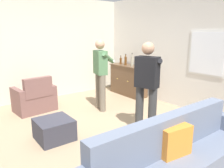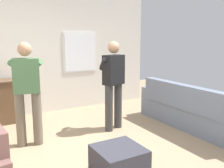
{
  "view_description": "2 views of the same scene",
  "coord_description": "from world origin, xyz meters",
  "px_view_note": "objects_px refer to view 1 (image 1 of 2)",
  "views": [
    {
      "loc": [
        3.34,
        -1.94,
        1.83
      ],
      "look_at": [
        0.32,
        0.33,
        0.94
      ],
      "focal_mm": 35.0,
      "sensor_mm": 36.0,
      "label": 1
    },
    {
      "loc": [
        -1.66,
        -3.14,
        1.74
      ],
      "look_at": [
        0.26,
        0.17,
        1.03
      ],
      "focal_mm": 40.0,
      "sensor_mm": 36.0,
      "label": 2
    }
  ],
  "objects_px": {
    "armchair": "(35,99)",
    "sideboard_cabinet": "(128,80)",
    "ottoman": "(54,129)",
    "person_standing_left": "(101,72)",
    "bottle_liquor_amber": "(126,61)",
    "person_standing_right": "(147,84)",
    "couch": "(176,163)",
    "bottle_spirits_clear": "(132,61)",
    "bottle_wine_green": "(121,61)"
  },
  "relations": [
    {
      "from": "armchair",
      "to": "bottle_liquor_amber",
      "type": "distance_m",
      "value": 2.79
    },
    {
      "from": "bottle_wine_green",
      "to": "bottle_spirits_clear",
      "type": "relative_size",
      "value": 0.71
    },
    {
      "from": "bottle_wine_green",
      "to": "person_standing_right",
      "type": "relative_size",
      "value": 0.16
    },
    {
      "from": "couch",
      "to": "bottle_liquor_amber",
      "type": "height_order",
      "value": "bottle_liquor_amber"
    },
    {
      "from": "armchair",
      "to": "person_standing_right",
      "type": "distance_m",
      "value": 2.79
    },
    {
      "from": "armchair",
      "to": "person_standing_left",
      "type": "xyz_separation_m",
      "value": [
        0.83,
        1.33,
        0.65
      ]
    },
    {
      "from": "sideboard_cabinet",
      "to": "bottle_liquor_amber",
      "type": "relative_size",
      "value": 3.79
    },
    {
      "from": "sideboard_cabinet",
      "to": "ottoman",
      "type": "distance_m",
      "value": 3.25
    },
    {
      "from": "bottle_wine_green",
      "to": "person_standing_left",
      "type": "bearing_deg",
      "value": -55.54
    },
    {
      "from": "bottle_liquor_amber",
      "to": "ottoman",
      "type": "xyz_separation_m",
      "value": [
        1.48,
        -2.88,
        -0.84
      ]
    },
    {
      "from": "ottoman",
      "to": "person_standing_left",
      "type": "distance_m",
      "value": 1.87
    },
    {
      "from": "person_standing_left",
      "to": "bottle_liquor_amber",
      "type": "bearing_deg",
      "value": 117.18
    },
    {
      "from": "person_standing_left",
      "to": "person_standing_right",
      "type": "xyz_separation_m",
      "value": [
        1.56,
        -0.05,
        0.0
      ]
    },
    {
      "from": "bottle_liquor_amber",
      "to": "person_standing_right",
      "type": "height_order",
      "value": "person_standing_right"
    },
    {
      "from": "sideboard_cabinet",
      "to": "ottoman",
      "type": "bearing_deg",
      "value": -64.6
    },
    {
      "from": "couch",
      "to": "person_standing_left",
      "type": "bearing_deg",
      "value": 163.4
    },
    {
      "from": "bottle_wine_green",
      "to": "bottle_liquor_amber",
      "type": "xyz_separation_m",
      "value": [
        0.24,
        -0.01,
        0.03
      ]
    },
    {
      "from": "armchair",
      "to": "person_standing_left",
      "type": "relative_size",
      "value": 0.56
    },
    {
      "from": "bottle_wine_green",
      "to": "couch",
      "type": "bearing_deg",
      "value": -30.4
    },
    {
      "from": "bottle_spirits_clear",
      "to": "person_standing_left",
      "type": "relative_size",
      "value": 0.22
    },
    {
      "from": "couch",
      "to": "bottle_liquor_amber",
      "type": "distance_m",
      "value": 4.23
    },
    {
      "from": "sideboard_cabinet",
      "to": "ottoman",
      "type": "relative_size",
      "value": 2.1
    },
    {
      "from": "bottle_wine_green",
      "to": "ottoman",
      "type": "distance_m",
      "value": 3.47
    },
    {
      "from": "sideboard_cabinet",
      "to": "bottle_spirits_clear",
      "type": "distance_m",
      "value": 0.63
    },
    {
      "from": "ottoman",
      "to": "person_standing_right",
      "type": "bearing_deg",
      "value": 62.14
    },
    {
      "from": "armchair",
      "to": "ottoman",
      "type": "xyz_separation_m",
      "value": [
        1.62,
        -0.2,
        -0.11
      ]
    },
    {
      "from": "bottle_wine_green",
      "to": "person_standing_left",
      "type": "distance_m",
      "value": 1.67
    },
    {
      "from": "couch",
      "to": "sideboard_cabinet",
      "type": "relative_size",
      "value": 2.1
    },
    {
      "from": "sideboard_cabinet",
      "to": "bottle_spirits_clear",
      "type": "xyz_separation_m",
      "value": [
        0.21,
        -0.06,
        0.59
      ]
    },
    {
      "from": "bottle_wine_green",
      "to": "person_standing_right",
      "type": "bearing_deg",
      "value": -29.72
    },
    {
      "from": "bottle_liquor_amber",
      "to": "ottoman",
      "type": "distance_m",
      "value": 3.35
    },
    {
      "from": "couch",
      "to": "person_standing_left",
      "type": "relative_size",
      "value": 1.55
    },
    {
      "from": "couch",
      "to": "bottle_spirits_clear",
      "type": "relative_size",
      "value": 6.98
    },
    {
      "from": "armchair",
      "to": "sideboard_cabinet",
      "type": "relative_size",
      "value": 0.76
    },
    {
      "from": "person_standing_right",
      "to": "bottle_wine_green",
      "type": "bearing_deg",
      "value": 150.28
    },
    {
      "from": "couch",
      "to": "person_standing_left",
      "type": "distance_m",
      "value": 3.03
    },
    {
      "from": "person_standing_right",
      "to": "couch",
      "type": "bearing_deg",
      "value": -31.69
    },
    {
      "from": "sideboard_cabinet",
      "to": "bottle_wine_green",
      "type": "relative_size",
      "value": 4.66
    },
    {
      "from": "bottle_spirits_clear",
      "to": "person_standing_right",
      "type": "bearing_deg",
      "value": -35.57
    },
    {
      "from": "bottle_wine_green",
      "to": "sideboard_cabinet",
      "type": "bearing_deg",
      "value": 5.0
    },
    {
      "from": "armchair",
      "to": "couch",
      "type": "bearing_deg",
      "value": 7.42
    },
    {
      "from": "bottle_spirits_clear",
      "to": "ottoman",
      "type": "height_order",
      "value": "bottle_spirits_clear"
    },
    {
      "from": "couch",
      "to": "ottoman",
      "type": "bearing_deg",
      "value": -161.86
    },
    {
      "from": "sideboard_cabinet",
      "to": "ottoman",
      "type": "height_order",
      "value": "sideboard_cabinet"
    },
    {
      "from": "couch",
      "to": "ottoman",
      "type": "relative_size",
      "value": 4.4
    },
    {
      "from": "bottle_spirits_clear",
      "to": "armchair",
      "type": "bearing_deg",
      "value": -99.28
    },
    {
      "from": "ottoman",
      "to": "bottle_wine_green",
      "type": "bearing_deg",
      "value": 120.77
    },
    {
      "from": "bottle_wine_green",
      "to": "bottle_liquor_amber",
      "type": "height_order",
      "value": "bottle_liquor_amber"
    },
    {
      "from": "person_standing_left",
      "to": "person_standing_right",
      "type": "distance_m",
      "value": 1.56
    },
    {
      "from": "person_standing_left",
      "to": "sideboard_cabinet",
      "type": "bearing_deg",
      "value": 113.4
    }
  ]
}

